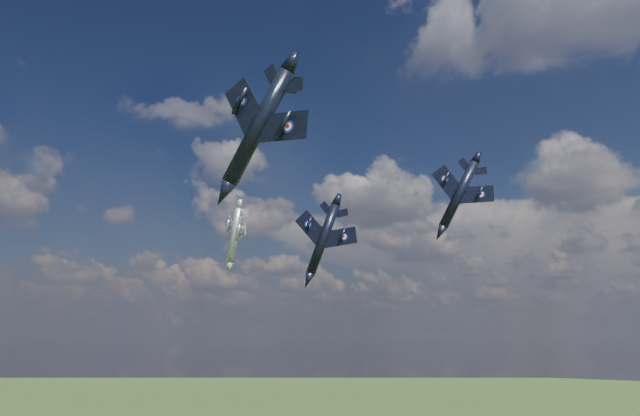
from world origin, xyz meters
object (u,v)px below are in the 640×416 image
Objects in this scene: jet_lead_navy at (323,239)px; jet_right_navy at (258,127)px; jet_high_navy at (459,194)px; jet_left_silver at (234,235)px.

jet_right_navy is (19.72, -38.49, 4.00)m from jet_lead_navy.
jet_left_silver is at bearing 171.75° from jet_high_navy.
jet_right_navy is at bearing -108.94° from jet_high_navy.
jet_left_silver is (-39.48, -5.04, -2.97)m from jet_high_navy.
jet_high_navy reaches higher than jet_right_navy.
jet_lead_navy is at bearing 30.19° from jet_left_silver.
jet_right_navy is 1.13× the size of jet_high_navy.
jet_right_navy is 41.36m from jet_high_navy.
jet_lead_navy is 22.89m from jet_high_navy.
jet_high_navy is 1.08× the size of jet_left_silver.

